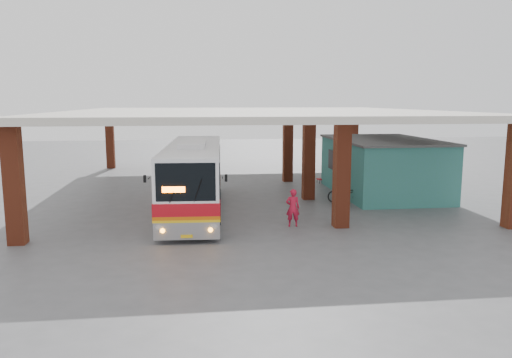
{
  "coord_description": "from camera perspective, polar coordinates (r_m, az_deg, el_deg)",
  "views": [
    {
      "loc": [
        -2.97,
        -22.7,
        5.23
      ],
      "look_at": [
        -0.18,
        0.0,
        1.61
      ],
      "focal_mm": 35.0,
      "sensor_mm": 36.0,
      "label": 1
    }
  ],
  "objects": [
    {
      "name": "pedestrian",
      "position": [
        20.89,
        4.22,
        -3.3
      ],
      "size": [
        0.61,
        0.43,
        1.59
      ],
      "primitive_type": "imported",
      "rotation": [
        0.0,
        0.0,
        3.06
      ],
      "color": "red",
      "rests_on": "ground"
    },
    {
      "name": "red_chair",
      "position": [
        32.15,
        7.63,
        0.28
      ],
      "size": [
        0.56,
        0.56,
        0.89
      ],
      "rotation": [
        0.0,
        0.0,
        0.21
      ],
      "color": "red",
      "rests_on": "ground"
    },
    {
      "name": "ground",
      "position": [
        23.49,
        0.44,
        -3.89
      ],
      "size": [
        90.0,
        90.0,
        0.0
      ],
      "primitive_type": "plane",
      "color": "#515154",
      "rests_on": "ground"
    },
    {
      "name": "coach_bus",
      "position": [
        23.79,
        -7.07,
        0.34
      ],
      "size": [
        3.04,
        11.75,
        3.39
      ],
      "rotation": [
        0.0,
        0.0,
        -0.05
      ],
      "color": "white",
      "rests_on": "ground"
    },
    {
      "name": "brick_columns",
      "position": [
        28.22,
        2.01,
        2.76
      ],
      "size": [
        20.1,
        21.6,
        4.35
      ],
      "color": "maroon",
      "rests_on": "ground"
    },
    {
      "name": "motorcycle",
      "position": [
        25.96,
        10.31,
        -1.65
      ],
      "size": [
        2.04,
        1.18,
        1.01
      ],
      "primitive_type": "imported",
      "rotation": [
        0.0,
        0.0,
        1.29
      ],
      "color": "black",
      "rests_on": "ground"
    },
    {
      "name": "canopy_roof",
      "position": [
        29.42,
        -0.23,
        7.56
      ],
      "size": [
        21.0,
        23.0,
        0.3
      ],
      "primitive_type": "cube",
      "color": "silver",
      "rests_on": "brick_columns"
    },
    {
      "name": "shop_building",
      "position": [
        28.91,
        14.28,
        1.42
      ],
      "size": [
        5.2,
        8.2,
        3.11
      ],
      "color": "#33806B",
      "rests_on": "ground"
    }
  ]
}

